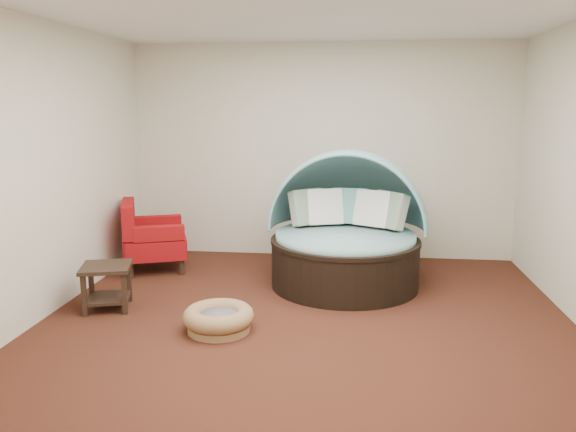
# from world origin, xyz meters

# --- Properties ---
(floor) EXTENTS (5.00, 5.00, 0.00)m
(floor) POSITION_xyz_m (0.00, 0.00, 0.00)
(floor) COLOR #431E13
(floor) RESTS_ON ground
(wall_back) EXTENTS (5.00, 0.00, 5.00)m
(wall_back) POSITION_xyz_m (0.00, 2.50, 1.40)
(wall_back) COLOR beige
(wall_back) RESTS_ON floor
(wall_front) EXTENTS (5.00, 0.00, 5.00)m
(wall_front) POSITION_xyz_m (0.00, -2.50, 1.40)
(wall_front) COLOR beige
(wall_front) RESTS_ON floor
(wall_left) EXTENTS (0.00, 5.00, 5.00)m
(wall_left) POSITION_xyz_m (-2.50, 0.00, 1.40)
(wall_left) COLOR beige
(wall_left) RESTS_ON floor
(ceiling) EXTENTS (5.00, 5.00, 0.00)m
(ceiling) POSITION_xyz_m (0.00, 0.00, 2.80)
(ceiling) COLOR white
(ceiling) RESTS_ON wall_back
(canopy_daybed) EXTENTS (1.88, 1.80, 1.52)m
(canopy_daybed) POSITION_xyz_m (0.35, 1.31, 0.71)
(canopy_daybed) COLOR black
(canopy_daybed) RESTS_ON floor
(pet_basket) EXTENTS (0.79, 0.79, 0.22)m
(pet_basket) POSITION_xyz_m (-0.77, -0.23, 0.12)
(pet_basket) COLOR olive
(pet_basket) RESTS_ON floor
(red_armchair) EXTENTS (0.96, 0.96, 0.87)m
(red_armchair) POSITION_xyz_m (-2.05, 1.56, 0.40)
(red_armchair) COLOR black
(red_armchair) RESTS_ON floor
(side_table) EXTENTS (0.58, 0.58, 0.45)m
(side_table) POSITION_xyz_m (-2.00, 0.19, 0.29)
(side_table) COLOR black
(side_table) RESTS_ON floor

